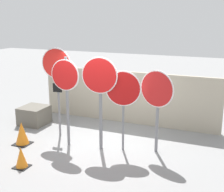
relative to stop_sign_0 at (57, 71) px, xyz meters
name	(u,v)px	position (x,y,z in m)	size (l,w,h in m)	color
ground_plane	(101,145)	(1.44, -0.15, -1.95)	(40.00, 40.00, 0.00)	gray
fence_back	(127,97)	(1.44, 1.90, -1.09)	(6.01, 0.12, 1.72)	#A89E89
stop_sign_0	(57,71)	(0.00, 0.00, 0.00)	(0.87, 0.16, 2.60)	slate
stop_sign_1	(66,84)	(0.59, -0.51, -0.22)	(0.83, 0.14, 2.44)	slate
stop_sign_2	(100,85)	(1.54, -0.42, -0.20)	(0.93, 0.20, 2.48)	slate
stop_sign_3	(123,92)	(2.11, -0.26, -0.36)	(0.90, 0.22, 2.14)	slate
stop_sign_4	(157,95)	(2.93, -0.04, -0.41)	(0.91, 0.30, 2.17)	slate
traffic_cone_0	(21,157)	(0.25, -2.06, -1.70)	(0.34, 0.34, 0.51)	black
traffic_cone_1	(22,133)	(-0.61, -0.95, -1.63)	(0.44, 0.44, 0.64)	black
storage_crate	(34,115)	(-1.31, 0.57, -1.66)	(0.82, 0.85, 0.58)	#605B51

